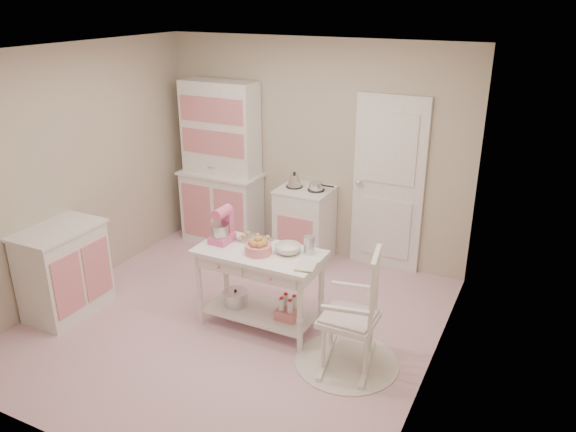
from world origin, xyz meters
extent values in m
plane|color=pink|center=(0.00, 0.00, 0.00)|extent=(3.80, 3.80, 0.00)
cube|color=white|center=(0.00, 0.00, 2.60)|extent=(3.80, 3.80, 0.04)
cube|color=#B9AB97|center=(0.00, 1.90, 1.30)|extent=(3.80, 0.04, 2.60)
cube|color=#B9AB97|center=(0.00, -1.90, 1.30)|extent=(3.80, 0.04, 2.60)
cube|color=#B9AB97|center=(-1.90, 0.00, 1.30)|extent=(0.04, 3.80, 2.60)
cube|color=#B9AB97|center=(1.90, 0.00, 1.30)|extent=(0.04, 3.80, 2.60)
cube|color=white|center=(0.95, 1.87, 1.02)|extent=(0.82, 0.05, 2.04)
cube|color=white|center=(-1.17, 1.66, 1.04)|extent=(1.06, 0.50, 2.08)
cube|color=white|center=(0.03, 1.61, 0.46)|extent=(0.62, 0.57, 0.92)
cube|color=white|center=(-1.63, -0.55, 0.46)|extent=(0.54, 0.84, 0.92)
cylinder|color=white|center=(1.24, -0.11, 0.01)|extent=(0.92, 0.92, 0.01)
cube|color=white|center=(1.24, -0.11, 0.55)|extent=(0.60, 0.80, 1.10)
cube|color=white|center=(0.25, 0.10, 0.40)|extent=(1.20, 0.60, 0.80)
cube|color=#DE5E90|center=(-0.17, 0.12, 0.97)|extent=(0.20, 0.28, 0.34)
cube|color=silver|center=(0.10, 0.28, 0.81)|extent=(0.34, 0.24, 0.02)
cylinder|color=#DC7E87|center=(0.27, 0.05, 0.85)|extent=(0.25, 0.25, 0.09)
imported|color=silver|center=(0.51, 0.18, 0.84)|extent=(0.25, 0.25, 0.08)
cylinder|color=silver|center=(0.69, 0.26, 0.89)|extent=(0.10, 0.10, 0.17)
imported|color=silver|center=(0.70, -0.02, 0.81)|extent=(0.20, 0.25, 0.02)
camera|label=1|loc=(2.60, -4.05, 3.05)|focal=35.00mm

